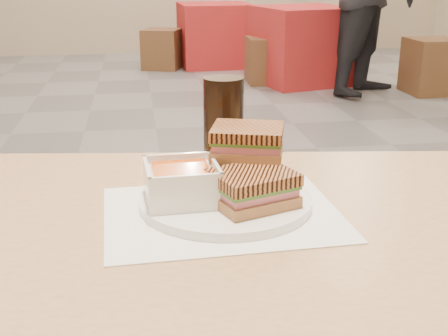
{
  "coord_description": "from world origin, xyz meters",
  "views": [
    {
      "loc": [
        -0.12,
        -2.86,
        1.12
      ],
      "look_at": [
        0.01,
        -2.0,
        0.82
      ],
      "focal_mm": 47.44,
      "sensor_mm": 36.0,
      "label": 1
    }
  ],
  "objects": [
    {
      "name": "soup_bowl",
      "position": [
        -0.06,
        -1.99,
        0.79
      ],
      "size": [
        0.12,
        0.12,
        0.06
      ],
      "color": "white",
      "rests_on": "plate"
    },
    {
      "name": "tray_liner",
      "position": [
        0.0,
        -2.02,
        0.75
      ],
      "size": [
        0.37,
        0.3,
        0.0
      ],
      "color": "white",
      "rests_on": "main_table"
    },
    {
      "name": "bg_chair_2l",
      "position": [
        0.18,
        3.78,
        0.22
      ],
      "size": [
        0.49,
        0.49,
        0.43
      ],
      "color": "brown",
      "rests_on": "ground"
    },
    {
      "name": "panini_upper",
      "position": [
        0.06,
        -1.94,
        0.84
      ],
      "size": [
        0.14,
        0.12,
        0.05
      ],
      "color": "#AB7748",
      "rests_on": "panini_lower"
    },
    {
      "name": "plate",
      "position": [
        0.01,
        -1.99,
        0.76
      ],
      "size": [
        0.28,
        0.28,
        0.01
      ],
      "color": "white",
      "rests_on": "tray_liner"
    },
    {
      "name": "bg_chair_2r",
      "position": [
        1.35,
        4.01,
        0.23
      ],
      "size": [
        0.49,
        0.49,
        0.46
      ],
      "color": "brown",
      "rests_on": "ground"
    },
    {
      "name": "cola_glass",
      "position": [
        0.04,
        -1.76,
        0.83
      ],
      "size": [
        0.08,
        0.08,
        0.17
      ],
      "color": "black",
      "rests_on": "main_table"
    },
    {
      "name": "main_table",
      "position": [
        -0.04,
        -2.04,
        0.64
      ],
      "size": [
        1.28,
        0.85,
        0.75
      ],
      "color": "tan",
      "rests_on": "ground"
    },
    {
      "name": "bg_chair_1r",
      "position": [
        2.51,
        2.12,
        0.24
      ],
      "size": [
        0.44,
        0.44,
        0.49
      ],
      "color": "brown",
      "rests_on": "ground"
    },
    {
      "name": "panini_lower",
      "position": [
        0.05,
        -2.03,
        0.79
      ],
      "size": [
        0.15,
        0.13,
        0.05
      ],
      "color": "#AB7748",
      "rests_on": "plate"
    },
    {
      "name": "bg_table_1",
      "position": [
        1.49,
        2.78,
        0.36
      ],
      "size": [
        1.0,
        1.0,
        0.73
      ],
      "color": "#A51D19",
      "rests_on": "ground"
    },
    {
      "name": "bg_table_2",
      "position": [
        0.79,
        3.92,
        0.34
      ],
      "size": [
        0.82,
        0.82,
        0.69
      ],
      "color": "#A51D19",
      "rests_on": "ground"
    },
    {
      "name": "bg_chair_1l",
      "position": [
        1.15,
        2.81,
        0.22
      ],
      "size": [
        0.4,
        0.4,
        0.44
      ],
      "color": "brown",
      "rests_on": "ground"
    }
  ]
}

